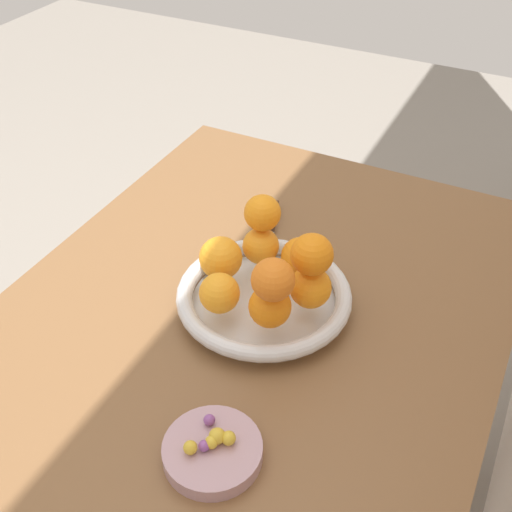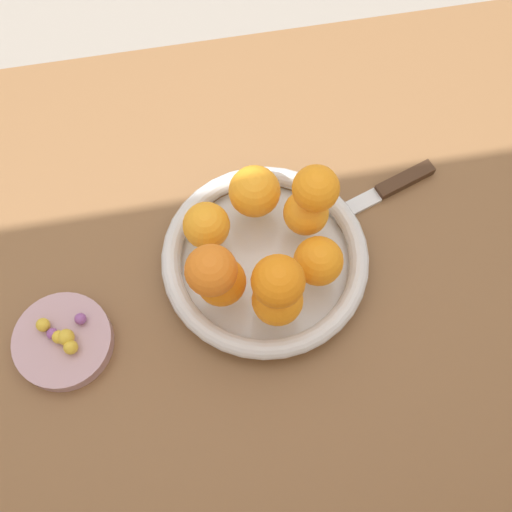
{
  "view_description": "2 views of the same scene",
  "coord_description": "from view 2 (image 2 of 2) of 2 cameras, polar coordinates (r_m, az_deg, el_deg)",
  "views": [
    {
      "loc": [
        0.6,
        0.33,
        1.44
      ],
      "look_at": [
        -0.06,
        0.0,
        0.84
      ],
      "focal_mm": 45.0,
      "sensor_mm": 36.0,
      "label": 1
    },
    {
      "loc": [
        0.01,
        0.33,
        1.54
      ],
      "look_at": [
        -0.05,
        0.04,
        0.83
      ],
      "focal_mm": 45.0,
      "sensor_mm": 36.0,
      "label": 2
    }
  ],
  "objects": [
    {
      "name": "candy_ball_6",
      "position": [
        0.83,
        -16.14,
        -7.8
      ],
      "size": [
        0.02,
        0.02,
        0.02
      ],
      "primitive_type": "sphere",
      "color": "gold",
      "rests_on": "candy_dish"
    },
    {
      "name": "candy_ball_0",
      "position": [
        0.84,
        -17.64,
        -6.6
      ],
      "size": [
        0.01,
        0.01,
        0.01
      ],
      "primitive_type": "sphere",
      "color": "#8C4C99",
      "rests_on": "candy_dish"
    },
    {
      "name": "orange_7",
      "position": [
        0.72,
        -4.02,
        -1.29
      ],
      "size": [
        0.06,
        0.06,
        0.06
      ],
      "primitive_type": "sphere",
      "color": "orange",
      "rests_on": "orange_0"
    },
    {
      "name": "orange_8",
      "position": [
        0.71,
        1.98,
        -2.26
      ],
      "size": [
        0.06,
        0.06,
        0.06
      ],
      "primitive_type": "sphere",
      "color": "orange",
      "rests_on": "orange_1"
    },
    {
      "name": "ground_plane",
      "position": [
        1.58,
        -1.92,
        -10.86
      ],
      "size": [
        6.0,
        6.0,
        0.0
      ],
      "primitive_type": "plane",
      "color": "gray"
    },
    {
      "name": "orange_2",
      "position": [
        0.79,
        5.56,
        -0.45
      ],
      "size": [
        0.06,
        0.06,
        0.06
      ],
      "primitive_type": "sphere",
      "color": "orange",
      "rests_on": "fruit_bowl"
    },
    {
      "name": "orange_4",
      "position": [
        0.83,
        -0.13,
        5.77
      ],
      "size": [
        0.07,
        0.07,
        0.07
      ],
      "primitive_type": "sphere",
      "color": "orange",
      "rests_on": "fruit_bowl"
    },
    {
      "name": "candy_dish",
      "position": [
        0.86,
        -16.75,
        -7.28
      ],
      "size": [
        0.13,
        0.13,
        0.02
      ],
      "primitive_type": "cylinder",
      "color": "#B28C99",
      "rests_on": "dining_table"
    },
    {
      "name": "candy_ball_2",
      "position": [
        0.84,
        -17.05,
        -6.94
      ],
      "size": [
        0.02,
        0.02,
        0.02
      ],
      "primitive_type": "sphere",
      "color": "#C6384C",
      "rests_on": "candy_dish"
    },
    {
      "name": "candy_ball_5",
      "position": [
        0.84,
        -15.34,
        -5.41
      ],
      "size": [
        0.01,
        0.01,
        0.01
      ],
      "primitive_type": "sphere",
      "color": "#8C4C99",
      "rests_on": "candy_dish"
    },
    {
      "name": "candy_ball_1",
      "position": [
        0.85,
        -18.41,
        -5.83
      ],
      "size": [
        0.02,
        0.02,
        0.02
      ],
      "primitive_type": "sphere",
      "color": "gold",
      "rests_on": "candy_dish"
    },
    {
      "name": "fruit_bowl",
      "position": [
        0.85,
        0.81,
        -0.3
      ],
      "size": [
        0.27,
        0.27,
        0.04
      ],
      "color": "silver",
      "rests_on": "dining_table"
    },
    {
      "name": "candy_ball_4",
      "position": [
        0.83,
        -16.53,
        -6.93
      ],
      "size": [
        0.02,
        0.02,
        0.02
      ],
      "primitive_type": "sphere",
      "color": "gold",
      "rests_on": "candy_dish"
    },
    {
      "name": "orange_1",
      "position": [
        0.77,
        1.92,
        -3.94
      ],
      "size": [
        0.06,
        0.06,
        0.06
      ],
      "primitive_type": "sphere",
      "color": "orange",
      "rests_on": "fruit_bowl"
    },
    {
      "name": "orange_0",
      "position": [
        0.78,
        -3.43,
        -2.32
      ],
      "size": [
        0.06,
        0.06,
        0.06
      ],
      "primitive_type": "sphere",
      "color": "orange",
      "rests_on": "fruit_bowl"
    },
    {
      "name": "orange_5",
      "position": [
        0.81,
        -4.43,
        2.72
      ],
      "size": [
        0.06,
        0.06,
        0.06
      ],
      "primitive_type": "sphere",
      "color": "orange",
      "rests_on": "fruit_bowl"
    },
    {
      "name": "candy_ball_3",
      "position": [
        0.84,
        -17.14,
        -6.89
      ],
      "size": [
        0.02,
        0.02,
        0.02
      ],
      "primitive_type": "sphere",
      "color": "gold",
      "rests_on": "candy_dish"
    },
    {
      "name": "knife",
      "position": [
        0.92,
        9.94,
        5.03
      ],
      "size": [
        0.25,
        0.1,
        0.01
      ],
      "color": "#3F2819",
      "rests_on": "dining_table"
    },
    {
      "name": "orange_3",
      "position": [
        0.82,
        4.47,
        3.86
      ],
      "size": [
        0.06,
        0.06,
        0.06
      ],
      "primitive_type": "sphere",
      "color": "orange",
      "rests_on": "fruit_bowl"
    },
    {
      "name": "dining_table",
      "position": [
        0.95,
        -3.14,
        -2.61
      ],
      "size": [
        1.1,
        0.76,
        0.74
      ],
      "color": "brown",
      "rests_on": "ground_plane"
    },
    {
      "name": "orange_6",
      "position": [
        0.77,
        5.34,
        5.99
      ],
      "size": [
        0.06,
        0.06,
        0.06
      ],
      "primitive_type": "sphere",
      "color": "orange",
      "rests_on": "orange_3"
    }
  ]
}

